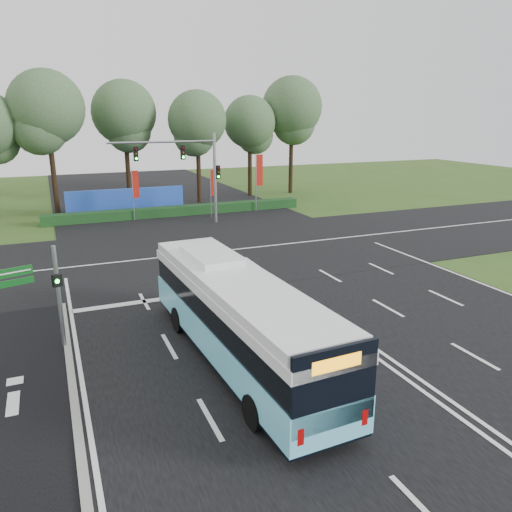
% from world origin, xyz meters
% --- Properties ---
extents(ground, '(120.00, 120.00, 0.00)m').
position_xyz_m(ground, '(0.00, 0.00, 0.00)').
color(ground, '#31521B').
rests_on(ground, ground).
extents(road_main, '(20.00, 120.00, 0.04)m').
position_xyz_m(road_main, '(0.00, 0.00, 0.02)').
color(road_main, black).
rests_on(road_main, ground).
extents(road_cross, '(120.00, 14.00, 0.05)m').
position_xyz_m(road_cross, '(0.00, 12.00, 0.03)').
color(road_cross, black).
rests_on(road_cross, ground).
extents(kerb_strip, '(0.25, 18.00, 0.12)m').
position_xyz_m(kerb_strip, '(-10.10, -3.00, 0.06)').
color(kerb_strip, gray).
rests_on(kerb_strip, ground).
extents(city_bus, '(3.02, 11.88, 3.38)m').
position_xyz_m(city_bus, '(-4.62, -2.05, 1.70)').
color(city_bus, '#6DDCFD').
rests_on(city_bus, ground).
extents(pedestrian_signal, '(0.37, 0.44, 3.92)m').
position_xyz_m(pedestrian_signal, '(-10.20, 1.46, 2.14)').
color(pedestrian_signal, gray).
rests_on(pedestrian_signal, ground).
extents(banner_flag_left, '(0.58, 0.24, 4.13)m').
position_xyz_m(banner_flag_left, '(-3.67, 23.85, 2.71)').
color(banner_flag_left, gray).
rests_on(banner_flag_left, ground).
extents(banner_flag_mid, '(0.60, 0.11, 4.04)m').
position_xyz_m(banner_flag_mid, '(2.53, 22.71, 2.65)').
color(banner_flag_mid, gray).
rests_on(banner_flag_mid, ground).
extents(banner_flag_right, '(0.74, 0.22, 5.10)m').
position_xyz_m(banner_flag_right, '(7.09, 23.76, 3.30)').
color(banner_flag_right, gray).
rests_on(banner_flag_right, ground).
extents(traffic_light_gantry, '(8.41, 0.28, 7.00)m').
position_xyz_m(traffic_light_gantry, '(0.21, 20.50, 4.66)').
color(traffic_light_gantry, gray).
rests_on(traffic_light_gantry, ground).
extents(hedge, '(22.00, 1.20, 0.80)m').
position_xyz_m(hedge, '(0.00, 24.50, 0.40)').
color(hedge, '#143718').
rests_on(hedge, ground).
extents(blue_hoarding, '(10.00, 0.30, 2.20)m').
position_xyz_m(blue_hoarding, '(-4.00, 27.00, 1.10)').
color(blue_hoarding, blue).
rests_on(blue_hoarding, ground).
extents(eucalyptus_row, '(40.87, 8.93, 12.29)m').
position_xyz_m(eucalyptus_row, '(-1.97, 31.02, 8.30)').
color(eucalyptus_row, black).
rests_on(eucalyptus_row, ground).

